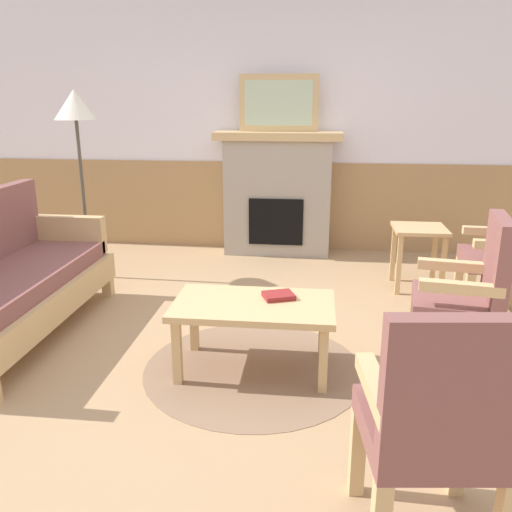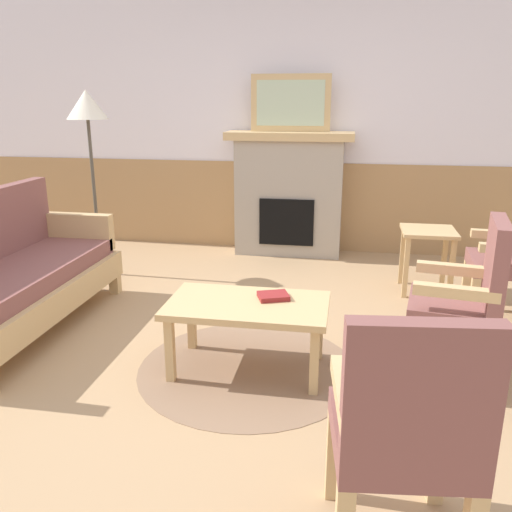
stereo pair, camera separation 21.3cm
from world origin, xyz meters
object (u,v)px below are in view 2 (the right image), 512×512
Objects in this scene: fireplace at (289,193)px; armchair_near_fireplace at (467,295)px; side_table at (428,243)px; floor_lamp_by_couch at (88,117)px; armchair_front_left at (407,426)px; framed_picture at (291,103)px; coffee_table at (248,311)px; book_on_table at (273,296)px; couch at (14,278)px.

armchair_near_fireplace is at bearing -62.55° from fireplace.
armchair_near_fireplace is (1.31, -2.51, -0.11)m from fireplace.
side_table is at bearing 90.37° from armchair_near_fireplace.
armchair_front_left is at bearing -48.52° from floor_lamp_by_couch.
framed_picture is 0.83× the size of coffee_table.
framed_picture is 0.82× the size of armchair_near_fireplace.
floor_lamp_by_couch is (-1.68, -1.01, 0.80)m from fireplace.
armchair_front_left is at bearing -77.62° from framed_picture.
armchair_near_fireplace reaches higher than book_on_table.
book_on_table is 0.33× the size of side_table.
fireplace is 2.87m from couch.
armchair_front_left is (-0.46, -1.35, 0.00)m from armchair_near_fireplace.
book_on_table is 0.11× the size of floor_lamp_by_couch.
couch is at bearing 174.30° from book_on_table.
framed_picture reaches higher than floor_lamp_by_couch.
framed_picture reaches higher than armchair_near_fireplace.
couch is 3.27× the size of side_table.
fireplace reaches higher than book_on_table.
fireplace is 1.64m from side_table.
side_table is at bearing 0.52° from floor_lamp_by_couch.
framed_picture is at bearing 54.25° from couch.
floor_lamp_by_couch is at bearing -148.98° from framed_picture.
couch reaches higher than coffee_table.
side_table is (1.24, 1.61, 0.05)m from coffee_table.
coffee_table is at bearing -42.52° from floor_lamp_by_couch.
floor_lamp_by_couch is (-1.87, 1.50, 1.00)m from book_on_table.
armchair_near_fireplace is (1.11, -0.01, 0.08)m from book_on_table.
floor_lamp_by_couch is (-1.68, -1.01, -0.11)m from framed_picture.
framed_picture reaches higher than armchair_front_left.
side_table is (-0.01, 1.53, -0.10)m from armchair_near_fireplace.
side_table is (1.10, 1.52, -0.02)m from book_on_table.
fireplace is 0.91m from framed_picture.
armchair_near_fireplace is at bearing -3.76° from couch.
fireplace is at bearing 31.02° from floor_lamp_by_couch.
armchair_front_left is 0.58× the size of floor_lamp_by_couch.
fireplace is 0.77× the size of floor_lamp_by_couch.
armchair_front_left is 1.78× the size of side_table.
coffee_table is 0.18m from book_on_table.
floor_lamp_by_couch is at bearing 131.48° from armchair_front_left.
fireplace is 2.11m from floor_lamp_by_couch.
couch is at bearing -89.64° from floor_lamp_by_couch.
framed_picture is at bearing 91.19° from coffee_table.
fireplace is at bearing 54.25° from couch.
armchair_near_fireplace is at bearing -62.55° from framed_picture.
couch is 1.88m from book_on_table.
book_on_table is 0.18× the size of armchair_front_left.
couch is at bearing -125.75° from framed_picture.
book_on_table is 1.51m from armchair_front_left.
armchair_near_fireplace is (1.31, -2.51, -1.02)m from framed_picture.
coffee_table is 1.26m from armchair_near_fireplace.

